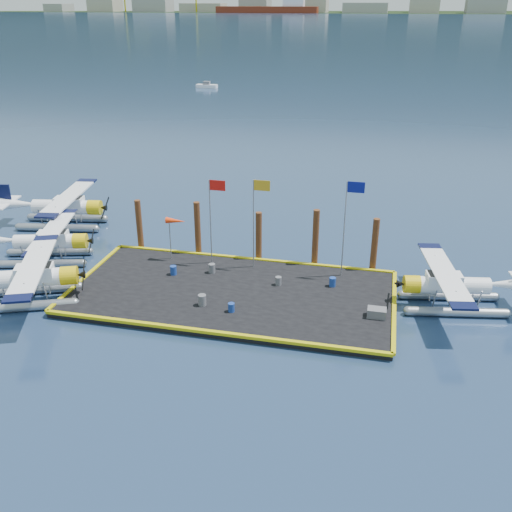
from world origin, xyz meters
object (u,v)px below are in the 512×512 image
at_px(piling_0, 139,226).
at_px(flagpole_red, 213,209).
at_px(seaplane_d, 449,287).
at_px(seaplane_a, 29,281).
at_px(drum_3, 202,300).
at_px(crate, 377,313).
at_px(drum_4, 332,282).
at_px(flagpole_blue, 348,215).
at_px(piling_3, 315,239).
at_px(drum_0, 173,270).
at_px(drum_1, 231,307).
at_px(drum_5, 212,268).
at_px(windsock, 175,222).
at_px(piling_4, 374,247).
at_px(piling_2, 259,238).
at_px(drum_2, 278,281).
at_px(seaplane_b, 49,244).
at_px(seaplane_c, 65,209).
at_px(flagpole_yellow, 256,211).
at_px(piling_1, 198,230).

bearing_deg(piling_0, flagpole_red, -14.46).
relative_size(seaplane_d, flagpole_red, 1.50).
relative_size(seaplane_a, drum_3, 13.69).
bearing_deg(crate, drum_4, 131.08).
bearing_deg(flagpole_blue, seaplane_a, -158.70).
bearing_deg(flagpole_blue, piling_3, 143.93).
distance_m(drum_0, drum_1, 6.44).
bearing_deg(drum_5, drum_3, -80.46).
xyz_separation_m(windsock, piling_4, (13.53, 1.60, -1.23)).
xyz_separation_m(drum_3, piling_2, (1.77, 7.58, 1.16)).
bearing_deg(drum_2, flagpole_blue, 30.00).
height_order(drum_1, piling_0, piling_0).
relative_size(seaplane_b, drum_4, 14.93).
relative_size(seaplane_a, drum_0, 15.30).
distance_m(seaplane_c, windsock, 12.68).
distance_m(seaplane_c, piling_2, 17.39).
bearing_deg(drum_0, seaplane_a, -146.91).
bearing_deg(flagpole_blue, seaplane_d, -19.37).
bearing_deg(seaplane_d, piling_0, 70.01).
bearing_deg(flagpole_red, windsock, 180.00).
xyz_separation_m(seaplane_c, piling_3, (21.05, -3.40, 0.61)).
height_order(seaplane_b, piling_4, piling_4).
xyz_separation_m(seaplane_b, drum_2, (16.79, -0.77, -0.70)).
relative_size(seaplane_a, flagpole_red, 1.56).
bearing_deg(flagpole_blue, crate, -65.48).
bearing_deg(piling_0, piling_4, 0.00).
bearing_deg(windsock, flagpole_red, 0.00).
bearing_deg(piling_4, drum_0, -162.89).
distance_m(drum_5, flagpole_blue, 9.70).
distance_m(crate, windsock, 15.13).
bearing_deg(windsock, seaplane_b, -170.34).
distance_m(drum_3, piling_3, 9.63).
relative_size(drum_2, flagpole_blue, 0.09).
relative_size(seaplane_c, flagpole_yellow, 1.61).
height_order(seaplane_b, drum_3, seaplane_b).
bearing_deg(piling_1, seaplane_c, 164.86).
height_order(seaplane_b, piling_3, piling_3).
xyz_separation_m(seaplane_a, flagpole_yellow, (12.63, 7.26, 3.03)).
bearing_deg(seaplane_b, drum_0, 69.80).
bearing_deg(flagpole_yellow, piling_2, 97.21).
distance_m(drum_2, piling_1, 7.88).
relative_size(drum_4, windsock, 0.19).
relative_size(drum_1, drum_2, 0.97).
relative_size(piling_3, piling_4, 1.07).
distance_m(seaplane_c, drum_4, 23.64).
xyz_separation_m(drum_1, piling_2, (-0.14, 7.94, 1.23)).
height_order(seaplane_d, crate, seaplane_d).
xyz_separation_m(drum_2, windsock, (-7.71, 2.32, 2.55)).
relative_size(drum_1, crate, 0.51).
distance_m(seaplane_b, drum_3, 13.59).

